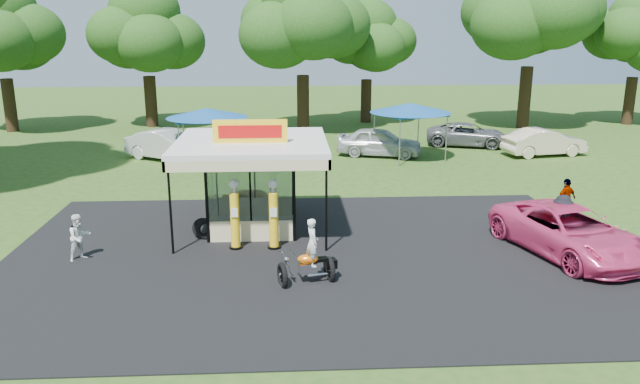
{
  "coord_description": "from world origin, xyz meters",
  "views": [
    {
      "loc": [
        -0.73,
        -17.24,
        7.44
      ],
      "look_at": [
        0.42,
        4.0,
        1.67
      ],
      "focal_mm": 35.0,
      "sensor_mm": 36.0,
      "label": 1
    }
  ],
  "objects_px": {
    "gas_pump_right": "(274,216)",
    "bg_car_e": "(544,142)",
    "gas_pump_left": "(235,216)",
    "a_frame_sign": "(614,242)",
    "spectator_east_b": "(566,200)",
    "bg_car_c": "(380,142)",
    "tent_east": "(411,108)",
    "bg_car_d": "(468,135)",
    "motorcycle": "(310,257)",
    "pink_sedan": "(569,231)",
    "tent_west": "(207,113)",
    "spectator_west": "(79,237)",
    "gas_station_kiosk": "(253,183)",
    "bg_car_a": "(168,145)",
    "spectator_east_a": "(561,221)",
    "kiosk_car": "(256,200)"
  },
  "relations": [
    {
      "from": "gas_pump_right",
      "to": "bg_car_e",
      "type": "relative_size",
      "value": 0.52
    },
    {
      "from": "gas_pump_left",
      "to": "a_frame_sign",
      "type": "height_order",
      "value": "gas_pump_left"
    },
    {
      "from": "spectator_east_b",
      "to": "bg_car_c",
      "type": "bearing_deg",
      "value": -92.75
    },
    {
      "from": "gas_pump_left",
      "to": "tent_east",
      "type": "bearing_deg",
      "value": 58.57
    },
    {
      "from": "a_frame_sign",
      "to": "bg_car_d",
      "type": "distance_m",
      "value": 19.21
    },
    {
      "from": "a_frame_sign",
      "to": "spectator_east_b",
      "type": "distance_m",
      "value": 3.97
    },
    {
      "from": "spectator_east_b",
      "to": "bg_car_d",
      "type": "height_order",
      "value": "spectator_east_b"
    },
    {
      "from": "spectator_east_b",
      "to": "bg_car_d",
      "type": "relative_size",
      "value": 0.33
    },
    {
      "from": "gas_pump_left",
      "to": "bg_car_d",
      "type": "height_order",
      "value": "gas_pump_left"
    },
    {
      "from": "motorcycle",
      "to": "bg_car_d",
      "type": "xyz_separation_m",
      "value": [
        10.69,
        20.77,
        -0.09
      ]
    },
    {
      "from": "pink_sedan",
      "to": "tent_west",
      "type": "relative_size",
      "value": 1.32
    },
    {
      "from": "spectator_west",
      "to": "bg_car_c",
      "type": "xyz_separation_m",
      "value": [
        12.07,
        15.8,
        0.05
      ]
    },
    {
      "from": "gas_station_kiosk",
      "to": "a_frame_sign",
      "type": "distance_m",
      "value": 12.5
    },
    {
      "from": "bg_car_c",
      "to": "gas_pump_right",
      "type": "bearing_deg",
      "value": 174.6
    },
    {
      "from": "motorcycle",
      "to": "tent_west",
      "type": "xyz_separation_m",
      "value": [
        -4.89,
        16.44,
        1.96
      ]
    },
    {
      "from": "a_frame_sign",
      "to": "bg_car_c",
      "type": "relative_size",
      "value": 0.21
    },
    {
      "from": "pink_sedan",
      "to": "bg_car_e",
      "type": "distance_m",
      "value": 16.75
    },
    {
      "from": "bg_car_d",
      "to": "tent_east",
      "type": "height_order",
      "value": "tent_east"
    },
    {
      "from": "pink_sedan",
      "to": "spectator_west",
      "type": "bearing_deg",
      "value": 161.93
    },
    {
      "from": "tent_west",
      "to": "gas_pump_right",
      "type": "bearing_deg",
      "value": -74.41
    },
    {
      "from": "gas_pump_right",
      "to": "bg_car_d",
      "type": "bearing_deg",
      "value": 56.51
    },
    {
      "from": "spectator_west",
      "to": "tent_west",
      "type": "distance_m",
      "value": 14.54
    },
    {
      "from": "a_frame_sign",
      "to": "spectator_west",
      "type": "xyz_separation_m",
      "value": [
        -17.38,
        0.68,
        0.26
      ]
    },
    {
      "from": "spectator_west",
      "to": "bg_car_a",
      "type": "xyz_separation_m",
      "value": [
        0.1,
        15.4,
        0.06
      ]
    },
    {
      "from": "pink_sedan",
      "to": "bg_car_c",
      "type": "xyz_separation_m",
      "value": [
        -3.9,
        16.17,
        0.02
      ]
    },
    {
      "from": "bg_car_e",
      "to": "motorcycle",
      "type": "bearing_deg",
      "value": 130.57
    },
    {
      "from": "motorcycle",
      "to": "bg_car_c",
      "type": "xyz_separation_m",
      "value": [
        4.7,
        18.05,
        0.02
      ]
    },
    {
      "from": "spectator_west",
      "to": "tent_west",
      "type": "xyz_separation_m",
      "value": [
        2.48,
        14.19,
        1.99
      ]
    },
    {
      "from": "bg_car_a",
      "to": "bg_car_e",
      "type": "relative_size",
      "value": 1.07
    },
    {
      "from": "spectator_west",
      "to": "bg_car_d",
      "type": "bearing_deg",
      "value": 0.99
    },
    {
      "from": "pink_sedan",
      "to": "spectator_east_b",
      "type": "bearing_deg",
      "value": 50.43
    },
    {
      "from": "spectator_east_a",
      "to": "bg_car_e",
      "type": "distance_m",
      "value": 16.01
    },
    {
      "from": "gas_pump_right",
      "to": "spectator_east_a",
      "type": "relative_size",
      "value": 1.34
    },
    {
      "from": "motorcycle",
      "to": "spectator_east_a",
      "type": "distance_m",
      "value": 9.08
    },
    {
      "from": "bg_car_e",
      "to": "tent_east",
      "type": "distance_m",
      "value": 8.27
    },
    {
      "from": "gas_pump_left",
      "to": "bg_car_a",
      "type": "xyz_separation_m",
      "value": [
        -4.85,
        14.67,
        -0.34
      ]
    },
    {
      "from": "pink_sedan",
      "to": "gas_pump_left",
      "type": "bearing_deg",
      "value": 157.58
    },
    {
      "from": "tent_east",
      "to": "kiosk_car",
      "type": "bearing_deg",
      "value": -129.63
    },
    {
      "from": "kiosk_car",
      "to": "spectator_east_a",
      "type": "distance_m",
      "value": 11.59
    },
    {
      "from": "motorcycle",
      "to": "spectator_west",
      "type": "height_order",
      "value": "motorcycle"
    },
    {
      "from": "bg_car_e",
      "to": "bg_car_c",
      "type": "bearing_deg",
      "value": 77.09
    },
    {
      "from": "a_frame_sign",
      "to": "spectator_west",
      "type": "height_order",
      "value": "spectator_west"
    },
    {
      "from": "bg_car_c",
      "to": "pink_sedan",
      "type": "bearing_deg",
      "value": -150.77
    },
    {
      "from": "kiosk_car",
      "to": "tent_west",
      "type": "bearing_deg",
      "value": 18.04
    },
    {
      "from": "kiosk_car",
      "to": "bg_car_c",
      "type": "distance_m",
      "value": 12.62
    },
    {
      "from": "gas_pump_left",
      "to": "spectator_east_b",
      "type": "height_order",
      "value": "gas_pump_left"
    },
    {
      "from": "kiosk_car",
      "to": "bg_car_d",
      "type": "xyz_separation_m",
      "value": [
        12.61,
        13.46,
        0.23
      ]
    },
    {
      "from": "spectator_east_a",
      "to": "tent_west",
      "type": "relative_size",
      "value": 0.42
    },
    {
      "from": "pink_sedan",
      "to": "tent_east",
      "type": "height_order",
      "value": "tent_east"
    },
    {
      "from": "gas_station_kiosk",
      "to": "spectator_west",
      "type": "bearing_deg",
      "value": -152.36
    }
  ]
}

